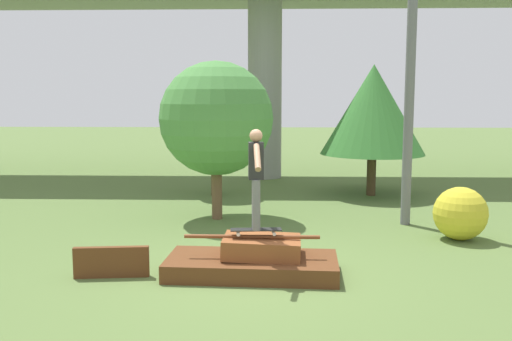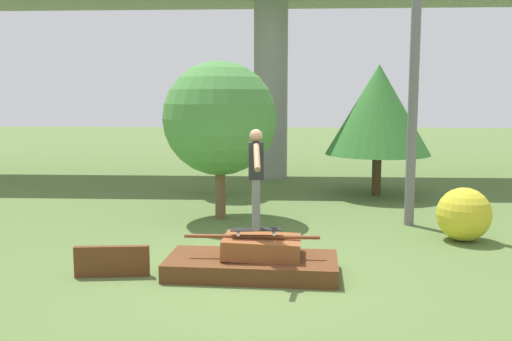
% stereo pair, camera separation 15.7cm
% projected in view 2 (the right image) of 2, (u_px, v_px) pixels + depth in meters
% --- Properties ---
extents(ground_plane, '(80.00, 80.00, 0.00)m').
position_uv_depth(ground_plane, '(252.00, 274.00, 8.70)').
color(ground_plane, '#567038').
extents(scrap_pile, '(2.64, 1.31, 0.62)m').
position_uv_depth(scrap_pile, '(254.00, 261.00, 8.69)').
color(scrap_pile, '#5B3319').
rests_on(scrap_pile, ground_plane).
extents(scrap_plank_loose, '(1.12, 0.23, 0.47)m').
position_uv_depth(scrap_plank_loose, '(112.00, 261.00, 8.58)').
color(scrap_plank_loose, '#5B3319').
rests_on(scrap_plank_loose, ground_plane).
extents(skateboard, '(0.79, 0.27, 0.09)m').
position_uv_depth(skateboard, '(256.00, 230.00, 8.62)').
color(skateboard, black).
rests_on(skateboard, scrap_pile).
extents(skater, '(0.24, 1.16, 1.51)m').
position_uv_depth(skater, '(256.00, 172.00, 8.50)').
color(skater, slate).
rests_on(skater, skateboard).
extents(highway_overpass, '(44.00, 4.24, 6.37)m').
position_uv_depth(highway_overpass, '(271.00, 6.00, 18.26)').
color(highway_overpass, gray).
rests_on(highway_overpass, ground_plane).
extents(utility_pole, '(1.30, 0.20, 8.66)m').
position_uv_depth(utility_pole, '(416.00, 8.00, 11.45)').
color(utility_pole, slate).
rests_on(utility_pole, ground_plane).
extents(tree_behind_left, '(2.47, 2.47, 3.46)m').
position_uv_depth(tree_behind_left, '(220.00, 119.00, 12.36)').
color(tree_behind_left, brown).
rests_on(tree_behind_left, ground_plane).
extents(tree_behind_right, '(2.80, 2.80, 3.54)m').
position_uv_depth(tree_behind_right, '(378.00, 110.00, 15.23)').
color(tree_behind_right, '#4C3823').
rests_on(tree_behind_right, ground_plane).
extents(tree_mid_back, '(1.65, 1.65, 2.59)m').
position_uv_depth(tree_mid_back, '(219.00, 131.00, 15.34)').
color(tree_mid_back, brown).
rests_on(tree_mid_back, ground_plane).
extents(bush_yellow_flowering, '(1.01, 1.01, 1.01)m').
position_uv_depth(bush_yellow_flowering, '(464.00, 214.00, 10.67)').
color(bush_yellow_flowering, gold).
rests_on(bush_yellow_flowering, ground_plane).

